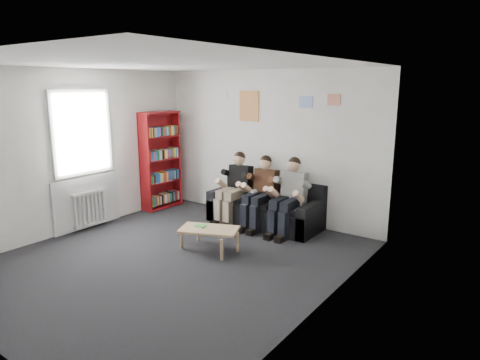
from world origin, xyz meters
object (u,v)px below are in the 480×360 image
object	(u,v)px
sofa	(266,209)
person_left	(234,188)
bookshelf	(161,160)
person_middle	(260,193)
coffee_table	(209,231)
person_right	(288,197)

from	to	relation	value
sofa	person_left	size ratio (longest dim) A/B	1.58
person_left	bookshelf	bearing A→B (deg)	175.11
person_left	person_middle	size ratio (longest dim) A/B	1.01
sofa	coffee_table	world-z (taller)	sofa
person_middle	coffee_table	bearing A→B (deg)	-97.20
sofa	person_right	bearing A→B (deg)	-18.91
bookshelf	coffee_table	size ratio (longest dim) A/B	2.25
bookshelf	person_right	xyz separation A→B (m)	(2.85, 0.09, -0.34)
sofa	person_right	world-z (taller)	person_right
bookshelf	person_middle	bearing A→B (deg)	7.45
bookshelf	person_middle	size ratio (longest dim) A/B	1.54
sofa	person_middle	world-z (taller)	person_middle
sofa	coffee_table	distance (m)	1.52
coffee_table	person_right	size ratio (longest dim) A/B	0.67
coffee_table	person_middle	bearing A→B (deg)	88.51
sofa	person_left	xyz separation A→B (m)	(-0.56, -0.19, 0.34)
bookshelf	person_left	size ratio (longest dim) A/B	1.53
sofa	coffee_table	xyz separation A→B (m)	(-0.03, -1.52, 0.02)
person_middle	person_right	bearing A→B (deg)	-5.82
person_middle	person_left	bearing A→B (deg)	174.33
coffee_table	person_middle	distance (m)	1.37
person_right	sofa	bearing A→B (deg)	156.53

